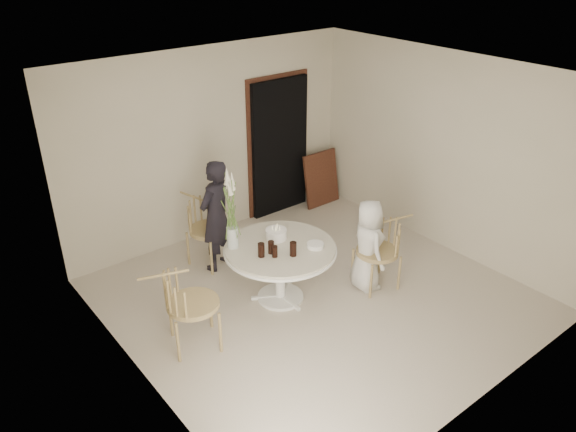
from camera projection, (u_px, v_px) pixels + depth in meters
ground at (315, 297)px, 6.89m from camera, size 4.50×4.50×0.00m
room_shell at (319, 175)px, 6.15m from camera, size 4.50×4.50×4.50m
doorway at (279, 147)px, 8.57m from camera, size 1.00×0.10×2.10m
door_trim at (278, 143)px, 8.57m from camera, size 1.12×0.03×2.22m
table at (280, 255)px, 6.59m from camera, size 1.33×1.33×0.73m
picture_frame at (321, 179)px, 9.06m from camera, size 0.66×0.20×0.87m
chair_far at (202, 220)px, 7.40m from camera, size 0.60×0.63×0.93m
chair_right at (386, 242)px, 6.91m from camera, size 0.60×0.57×0.91m
chair_left at (179, 298)px, 5.79m from camera, size 0.68×0.65×0.97m
girl at (216, 216)px, 7.19m from camera, size 0.64×0.53×1.50m
boy at (368, 245)px, 6.83m from camera, size 0.53×0.67×1.18m
birthday_cake at (276, 234)px, 6.68m from camera, size 0.25×0.25×0.17m
cola_tumbler_a at (275, 251)px, 6.30m from camera, size 0.08×0.08×0.14m
cola_tumbler_b at (293, 249)px, 6.32m from camera, size 0.08×0.08×0.17m
cola_tumbler_c at (261, 250)px, 6.30m from camera, size 0.10×0.10×0.17m
cola_tumbler_d at (271, 247)px, 6.37m from camera, size 0.09×0.09×0.15m
plate_stack at (315, 245)px, 6.51m from camera, size 0.22×0.22×0.05m
flower_vase at (231, 210)px, 6.31m from camera, size 0.14×0.14×1.01m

